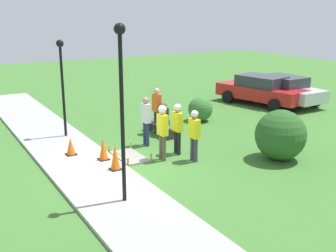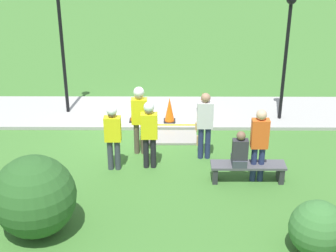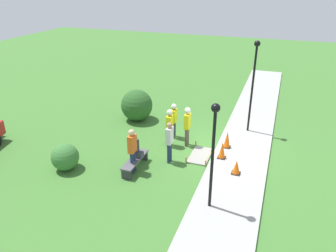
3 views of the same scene
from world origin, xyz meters
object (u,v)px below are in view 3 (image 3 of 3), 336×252
at_px(worker_supervisor, 174,118).
at_px(lamppost_near, 254,75).
at_px(traffic_cone_near_patch, 236,167).
at_px(traffic_cone_sidewalk_edge, 227,139).
at_px(person_seated_on_bench, 136,148).
at_px(worker_assistant, 187,123).
at_px(park_bench, 135,162).
at_px(bystander_in_orange_shirt, 132,148).
at_px(traffic_cone_far_patch, 222,150).
at_px(lamppost_far, 214,141).
at_px(bystander_in_gray_shirt, 169,140).
at_px(worker_trainee, 170,124).

height_order(worker_supervisor, lamppost_near, lamppost_near).
height_order(traffic_cone_near_patch, traffic_cone_sidewalk_edge, traffic_cone_sidewalk_edge).
bearing_deg(person_seated_on_bench, lamppost_near, -39.31).
bearing_deg(traffic_cone_near_patch, worker_assistant, 54.86).
bearing_deg(traffic_cone_sidewalk_edge, park_bench, 132.19).
bearing_deg(person_seated_on_bench, bystander_in_orange_shirt, -171.73).
distance_m(traffic_cone_sidewalk_edge, park_bench, 4.28).
bearing_deg(bystander_in_orange_shirt, traffic_cone_far_patch, -56.37).
distance_m(traffic_cone_near_patch, traffic_cone_far_patch, 1.27).
height_order(traffic_cone_near_patch, lamppost_far, lamppost_far).
bearing_deg(park_bench, worker_assistant, -27.66).
bearing_deg(person_seated_on_bench, worker_assistant, -30.74).
distance_m(worker_assistant, bystander_in_gray_shirt, 1.68).
relative_size(worker_trainee, lamppost_far, 0.48).
relative_size(worker_supervisor, worker_assistant, 0.92).
bearing_deg(traffic_cone_sidewalk_edge, worker_supervisor, 82.31).
relative_size(lamppost_near, lamppost_far, 1.21).
bearing_deg(traffic_cone_sidewalk_edge, traffic_cone_far_patch, 178.51).
height_order(person_seated_on_bench, lamppost_far, lamppost_far).
distance_m(traffic_cone_sidewalk_edge, lamppost_far, 4.74).
relative_size(traffic_cone_sidewalk_edge, lamppost_far, 0.21).
distance_m(worker_assistant, worker_trainee, 0.80).
height_order(traffic_cone_far_patch, worker_supervisor, worker_supervisor).
distance_m(traffic_cone_near_patch, lamppost_far, 3.15).
bearing_deg(traffic_cone_far_patch, park_bench, 120.66).
bearing_deg(worker_supervisor, worker_trainee, -173.73).
height_order(traffic_cone_sidewalk_edge, worker_supervisor, worker_supervisor).
bearing_deg(traffic_cone_near_patch, traffic_cone_far_patch, 36.93).
distance_m(bystander_in_gray_shirt, lamppost_far, 3.60).
bearing_deg(park_bench, bystander_in_orange_shirt, -176.17).
distance_m(park_bench, bystander_in_orange_shirt, 0.77).
height_order(traffic_cone_far_patch, bystander_in_orange_shirt, bystander_in_orange_shirt).
bearing_deg(worker_assistant, person_seated_on_bench, 149.26).
distance_m(traffic_cone_near_patch, traffic_cone_sidewalk_edge, 2.15).
height_order(bystander_in_orange_shirt, lamppost_far, lamppost_far).
relative_size(traffic_cone_near_patch, traffic_cone_far_patch, 0.80).
bearing_deg(person_seated_on_bench, worker_supervisor, -11.11).
height_order(traffic_cone_near_patch, bystander_in_gray_shirt, bystander_in_gray_shirt).
bearing_deg(worker_trainee, traffic_cone_far_patch, -101.03).
bearing_deg(traffic_cone_far_patch, bystander_in_gray_shirt, 113.75).
distance_m(worker_supervisor, lamppost_near, 4.20).
height_order(traffic_cone_near_patch, worker_assistant, worker_assistant).
bearing_deg(person_seated_on_bench, traffic_cone_far_patch, -62.87).
xyz_separation_m(traffic_cone_near_patch, bystander_in_gray_shirt, (0.12, 2.78, 0.64)).
bearing_deg(bystander_in_orange_shirt, worker_supervisor, -8.65).
xyz_separation_m(traffic_cone_far_patch, bystander_in_orange_shirt, (-2.08, 3.13, 0.59)).
bearing_deg(worker_assistant, worker_trainee, 110.49).
height_order(worker_assistant, worker_trainee, worker_assistant).
height_order(bystander_in_gray_shirt, lamppost_far, lamppost_far).
bearing_deg(worker_trainee, traffic_cone_near_patch, -114.64).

